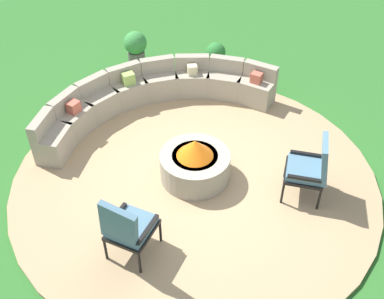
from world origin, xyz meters
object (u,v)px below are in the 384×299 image
Objects in this scene: lounge_chair_front_left at (127,227)px; potted_plant_1 at (136,47)px; lounge_chair_front_right at (311,167)px; potted_plant_3 at (216,57)px; fire_pit at (195,163)px; curved_stone_bench at (151,96)px.

lounge_chair_front_left is 5.10m from potted_plant_1.
potted_plant_3 is at bearing 32.93° from lounge_chair_front_right.
potted_plant_3 is (1.14, 3.01, 0.06)m from fire_pit.
curved_stone_bench is 5.93× the size of potted_plant_1.
lounge_chair_front_left reaches higher than lounge_chair_front_right.
potted_plant_1 is (-1.97, 4.50, -0.19)m from lounge_chair_front_right.
lounge_chair_front_left is at bearing 127.76° from lounge_chair_front_right.
lounge_chair_front_left is at bearing -132.63° from fire_pit.
potted_plant_1 is (-0.41, 3.76, 0.07)m from fire_pit.
fire_pit is at bearing -83.80° from potted_plant_1.
potted_plant_1 is at bearing 50.16° from lounge_chair_front_right.
curved_stone_bench is 6.34× the size of potted_plant_3.
curved_stone_bench is at bearing 100.95° from fire_pit.
lounge_chair_front_left is 1.62× the size of potted_plant_3.
fire_pit is 1.76m from lounge_chair_front_left.
fire_pit is 3.22m from potted_plant_3.
fire_pit is 3.79m from potted_plant_1.
curved_stone_bench is 3.29m from lounge_chair_front_right.
lounge_chair_front_right is (1.93, -2.65, 0.23)m from curved_stone_bench.
lounge_chair_front_left reaches higher than curved_stone_bench.
curved_stone_bench is at bearing 113.62° from lounge_chair_front_left.
curved_stone_bench reaches higher than fire_pit.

